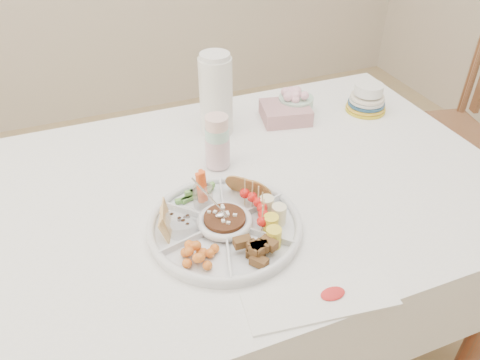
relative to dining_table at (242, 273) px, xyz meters
name	(u,v)px	position (x,y,z in m)	size (l,w,h in m)	color
floor	(242,340)	(0.00, 0.00, -0.38)	(4.00, 4.00, 0.00)	tan
dining_table	(242,273)	(0.00, 0.00, 0.00)	(1.52, 1.02, 0.76)	white
chair	(445,127)	(1.04, 0.29, 0.18)	(0.46, 0.46, 1.11)	brown
party_tray	(225,223)	(-0.11, -0.17, 0.40)	(0.38, 0.38, 0.04)	silver
bean_dip	(225,221)	(-0.11, -0.17, 0.41)	(0.10, 0.10, 0.04)	#562212
tortillas	(246,187)	(-0.02, -0.08, 0.42)	(0.11, 0.11, 0.06)	olive
carrot_cucumber	(196,184)	(-0.15, -0.04, 0.44)	(0.10, 0.10, 0.09)	#FC591D
pita_raisins	(171,221)	(-0.24, -0.13, 0.42)	(0.12, 0.12, 0.07)	tan
cherries	(200,254)	(-0.21, -0.26, 0.42)	(0.10, 0.10, 0.04)	orange
granola_chunks	(257,250)	(-0.08, -0.29, 0.42)	(0.11, 0.11, 0.05)	brown
banana_tomato	(277,209)	(0.01, -0.20, 0.44)	(0.12, 0.12, 0.10)	#D9D484
cup_stack	(217,137)	(-0.04, 0.10, 0.48)	(0.07, 0.07, 0.20)	#A9BD9B
thermos	(216,94)	(0.03, 0.30, 0.52)	(0.11, 0.11, 0.27)	silver
flower_bowl	(296,101)	(0.33, 0.31, 0.42)	(0.12, 0.12, 0.09)	#B1CABA
napkin_stack	(285,113)	(0.27, 0.28, 0.41)	(0.16, 0.14, 0.05)	#B57F85
plate_stack	(367,99)	(0.57, 0.24, 0.42)	(0.14, 0.14, 0.09)	gold
placemat	(320,300)	(0.00, -0.45, 0.38)	(0.33, 0.11, 0.01)	white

